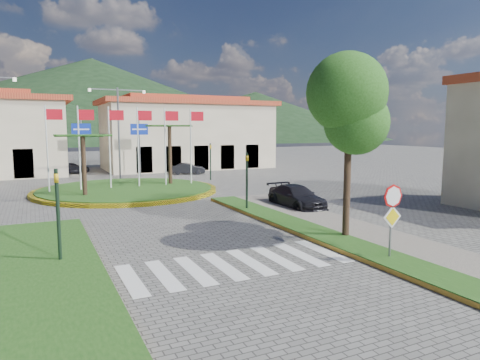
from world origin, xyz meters
name	(u,v)px	position (x,y,z in m)	size (l,w,h in m)	color
ground	(302,310)	(0.00, 0.00, 0.00)	(160.00, 160.00, 0.00)	#5D5A58
sidewalk_right	(413,255)	(6.00, 2.00, 0.07)	(4.00, 28.00, 0.15)	gray
verge_right	(387,259)	(4.80, 2.00, 0.09)	(1.60, 28.00, 0.18)	#1C4A15
median_left	(16,272)	(-6.50, 6.00, 0.09)	(5.00, 14.00, 0.18)	#1C4A15
crosswalk	(234,264)	(0.00, 4.00, 0.01)	(8.00, 3.00, 0.01)	silver
roundabout_island	(127,190)	(0.00, 22.00, 0.17)	(12.70, 12.70, 6.00)	yellow
stop_sign	(392,210)	(4.90, 1.96, 1.79)	(0.80, 0.11, 2.65)	slate
deciduous_tree	(349,111)	(5.50, 5.00, 5.18)	(3.60, 3.60, 6.80)	black
traffic_light_left	(58,207)	(-5.20, 6.50, 1.94)	(0.15, 0.18, 3.20)	black
traffic_light_right	(247,176)	(4.50, 12.00, 1.94)	(0.15, 0.18, 3.20)	black
traffic_light_far	(210,158)	(8.00, 26.00, 1.94)	(0.18, 0.15, 3.20)	black
direction_sign_west	(82,139)	(-2.00, 30.97, 3.53)	(1.60, 0.14, 5.20)	slate
direction_sign_east	(139,139)	(3.00, 30.97, 3.53)	(1.60, 0.14, 5.20)	slate
street_lamp_centre	(119,128)	(1.00, 30.00, 4.50)	(4.80, 0.16, 8.00)	slate
building_right	(187,133)	(10.00, 38.00, 3.90)	(19.08, 9.54, 8.05)	#C4B694
hill_far_mid	(93,100)	(15.00, 160.00, 15.00)	(180.00, 180.00, 30.00)	black
hill_far_east	(255,116)	(70.00, 135.00, 9.00)	(120.00, 120.00, 18.00)	black
hill_near_back	(15,116)	(-10.00, 130.00, 8.00)	(110.00, 110.00, 16.00)	black
car_dark_a	(71,168)	(-2.52, 36.76, 0.58)	(1.37, 3.41, 1.16)	black
car_dark_b	(188,169)	(7.79, 31.37, 0.54)	(1.15, 3.31, 1.09)	black
car_side_right	(297,197)	(7.50, 11.67, 0.64)	(1.78, 4.38, 1.27)	black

